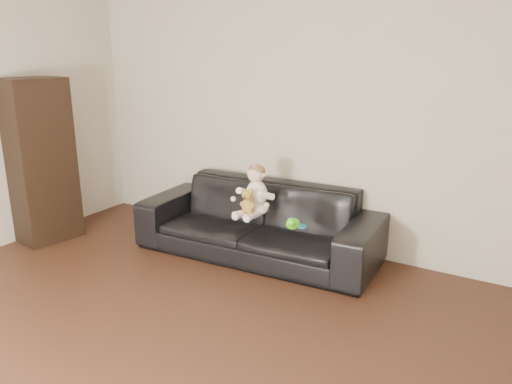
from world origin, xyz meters
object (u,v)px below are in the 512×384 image
Objects in this scene: toy_rattle at (295,225)px; sofa at (258,221)px; baby at (255,193)px; toy_blue_disc at (301,226)px; cabinet at (41,161)px; toy_green at (293,224)px; teddy_bear at (248,202)px.

sofa is at bearing 154.15° from toy_rattle.
toy_blue_disc is (0.51, -0.07, -0.20)m from baby.
cabinet reaches higher than sofa.
cabinet is 11.72× the size of toy_green.
baby is at bearing 164.82° from toy_rattle.
sofa is at bearing 29.20° from cabinet.
sofa is 0.39m from teddy_bear.
cabinet reaches higher than toy_rattle.
teddy_bear reaches higher than sofa.
cabinet reaches higher than toy_blue_disc.
cabinet is 16.97× the size of toy_blue_disc.
toy_blue_disc is (0.04, 0.08, -0.04)m from toy_green.
sofa is at bearing 151.76° from toy_green.
cabinet is 2.70m from toy_green.
teddy_bear is 1.62× the size of toy_green.
toy_rattle is at bearing 20.11° from cabinet.
sofa is 0.35m from baby.
toy_rattle is (0.53, -0.26, 0.14)m from sofa.
sofa is at bearing 119.51° from baby.
toy_rattle is at bearing -113.22° from toy_blue_disc.
toy_green is at bearing -123.56° from toy_rattle.
toy_rattle reaches higher than toy_blue_disc.
toy_rattle is at bearing -5.23° from baby.
toy_green is at bearing -7.93° from baby.
toy_blue_disc is at bearing 21.20° from cabinet.
cabinet is at bearing -145.45° from teddy_bear.
teddy_bear is at bearing -76.13° from baby.
cabinet is at bearing -169.07° from toy_green.
baby is (2.16, 0.66, -0.18)m from cabinet.
cabinet is 2.24m from teddy_bear.
toy_green is 2.38× the size of toy_rattle.
toy_rattle is at bearing 22.88° from teddy_bear.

